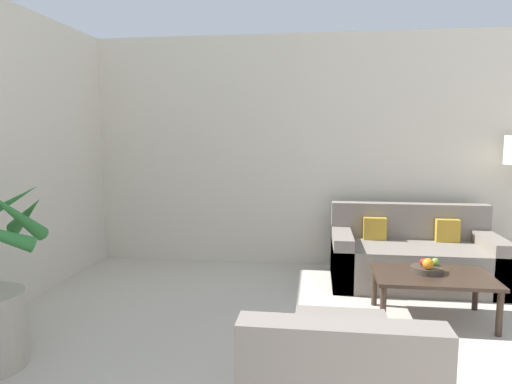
{
  "coord_description": "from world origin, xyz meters",
  "views": [
    {
      "loc": [
        -0.74,
        1.09,
        1.56
      ],
      "look_at": [
        -1.32,
        5.45,
        1.0
      ],
      "focal_mm": 32.0,
      "sensor_mm": 36.0,
      "label": 1
    }
  ],
  "objects_px": {
    "sofa_loveseat": "(413,258)",
    "orange_fruit": "(428,264)",
    "apple_green": "(435,262)",
    "apple_red": "(424,262)",
    "fruit_bowl": "(427,269)",
    "ottoman": "(341,345)",
    "coffee_table": "(433,280)"
  },
  "relations": [
    {
      "from": "coffee_table",
      "to": "apple_green",
      "type": "xyz_separation_m",
      "value": [
        0.04,
        0.09,
        0.13
      ]
    },
    {
      "from": "sofa_loveseat",
      "to": "apple_green",
      "type": "relative_size",
      "value": 25.22
    },
    {
      "from": "sofa_loveseat",
      "to": "apple_red",
      "type": "relative_size",
      "value": 24.78
    },
    {
      "from": "sofa_loveseat",
      "to": "coffee_table",
      "type": "height_order",
      "value": "sofa_loveseat"
    },
    {
      "from": "ottoman",
      "to": "fruit_bowl",
      "type": "bearing_deg",
      "value": 53.18
    },
    {
      "from": "apple_red",
      "to": "ottoman",
      "type": "bearing_deg",
      "value": -125.67
    },
    {
      "from": "apple_green",
      "to": "coffee_table",
      "type": "bearing_deg",
      "value": -112.35
    },
    {
      "from": "apple_green",
      "to": "orange_fruit",
      "type": "bearing_deg",
      "value": -127.44
    },
    {
      "from": "apple_green",
      "to": "orange_fruit",
      "type": "height_order",
      "value": "orange_fruit"
    },
    {
      "from": "coffee_table",
      "to": "apple_red",
      "type": "distance_m",
      "value": 0.16
    },
    {
      "from": "sofa_loveseat",
      "to": "ottoman",
      "type": "xyz_separation_m",
      "value": [
        -0.84,
        -1.9,
        -0.1
      ]
    },
    {
      "from": "apple_green",
      "to": "ottoman",
      "type": "relative_size",
      "value": 0.11
    },
    {
      "from": "sofa_loveseat",
      "to": "apple_green",
      "type": "height_order",
      "value": "sofa_loveseat"
    },
    {
      "from": "coffee_table",
      "to": "ottoman",
      "type": "distance_m",
      "value": 1.27
    },
    {
      "from": "apple_red",
      "to": "orange_fruit",
      "type": "xyz_separation_m",
      "value": [
        0.01,
        -0.09,
        0.01
      ]
    },
    {
      "from": "sofa_loveseat",
      "to": "apple_red",
      "type": "xyz_separation_m",
      "value": [
        -0.1,
        -0.87,
        0.2
      ]
    },
    {
      "from": "sofa_loveseat",
      "to": "orange_fruit",
      "type": "bearing_deg",
      "value": -94.78
    },
    {
      "from": "coffee_table",
      "to": "fruit_bowl",
      "type": "distance_m",
      "value": 0.1
    },
    {
      "from": "sofa_loveseat",
      "to": "coffee_table",
      "type": "distance_m",
      "value": 0.94
    },
    {
      "from": "fruit_bowl",
      "to": "ottoman",
      "type": "height_order",
      "value": "fruit_bowl"
    },
    {
      "from": "fruit_bowl",
      "to": "apple_green",
      "type": "xyz_separation_m",
      "value": [
        0.08,
        0.04,
        0.06
      ]
    },
    {
      "from": "sofa_loveseat",
      "to": "apple_green",
      "type": "distance_m",
      "value": 0.87
    },
    {
      "from": "fruit_bowl",
      "to": "apple_red",
      "type": "bearing_deg",
      "value": 155.73
    },
    {
      "from": "apple_red",
      "to": "apple_green",
      "type": "bearing_deg",
      "value": 14.39
    },
    {
      "from": "apple_green",
      "to": "sofa_loveseat",
      "type": "bearing_deg",
      "value": 90.53
    },
    {
      "from": "coffee_table",
      "to": "fruit_bowl",
      "type": "bearing_deg",
      "value": 126.06
    },
    {
      "from": "sofa_loveseat",
      "to": "ottoman",
      "type": "height_order",
      "value": "sofa_loveseat"
    },
    {
      "from": "fruit_bowl",
      "to": "apple_red",
      "type": "relative_size",
      "value": 3.92
    },
    {
      "from": "apple_red",
      "to": "coffee_table",
      "type": "bearing_deg",
      "value": -45.93
    },
    {
      "from": "coffee_table",
      "to": "apple_green",
      "type": "distance_m",
      "value": 0.17
    },
    {
      "from": "apple_red",
      "to": "ottoman",
      "type": "relative_size",
      "value": 0.11
    },
    {
      "from": "orange_fruit",
      "to": "apple_green",
      "type": "bearing_deg",
      "value": 52.56
    }
  ]
}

